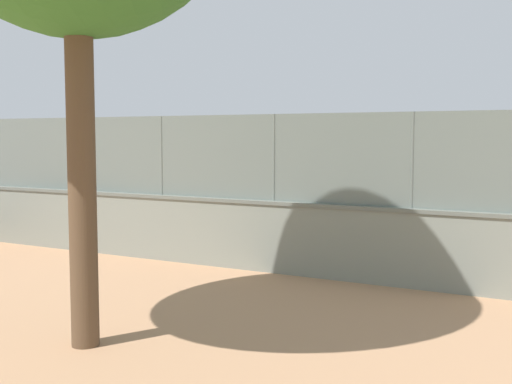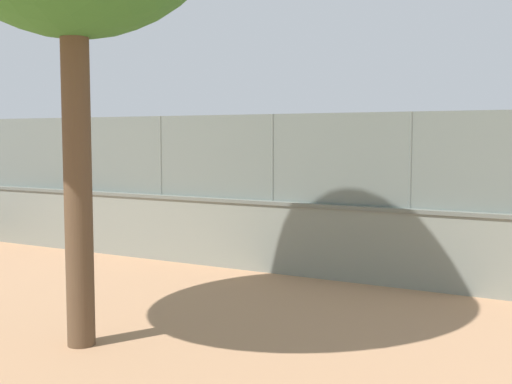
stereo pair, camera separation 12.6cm
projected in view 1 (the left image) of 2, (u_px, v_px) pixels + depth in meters
ground_plane at (394, 216)px, 24.55m from camera, size 260.00×260.00×0.00m
perimeter_wall at (216, 231)px, 15.28m from camera, size 22.07×1.05×1.60m
fence_panel_on_wall at (215, 157)px, 15.13m from camera, size 21.69×0.67×1.92m
player_baseline_waiting at (278, 195)px, 22.23m from camera, size 0.73×1.23×1.70m
player_at_service_line at (361, 209)px, 18.56m from camera, size 0.75×1.03×1.60m
player_near_wall_returning at (206, 196)px, 22.63m from camera, size 0.68×0.91×1.59m
sports_ball at (287, 231)px, 20.40m from camera, size 0.09×0.09×0.09m
spare_ball_by_wall at (483, 282)px, 13.17m from camera, size 0.19×0.19×0.19m
courtside_bench at (181, 228)px, 18.12m from camera, size 1.61×0.42×0.87m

